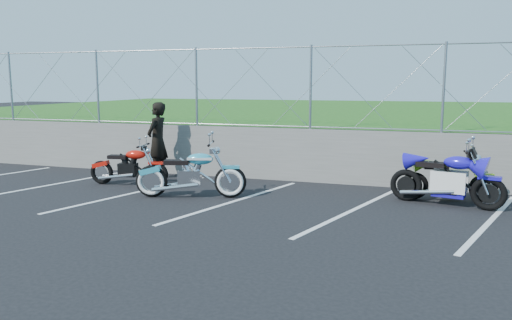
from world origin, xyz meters
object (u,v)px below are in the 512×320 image
(naked_orange, at_px, (130,168))
(sportbike_blue, at_px, (448,181))
(person_standing, at_px, (157,140))
(sportbike_green, at_px, (450,180))
(cruiser_turquoise, at_px, (192,176))

(naked_orange, bearing_deg, sportbike_blue, -7.04)
(person_standing, bearing_deg, sportbike_green, 87.97)
(cruiser_turquoise, relative_size, naked_orange, 1.18)
(cruiser_turquoise, distance_m, sportbike_green, 5.35)
(naked_orange, xyz_separation_m, sportbike_blue, (7.06, 0.19, 0.08))
(sportbike_green, distance_m, sportbike_blue, 0.49)
(sportbike_green, relative_size, person_standing, 1.00)
(cruiser_turquoise, height_order, sportbike_blue, cruiser_turquoise)
(naked_orange, distance_m, sportbike_blue, 7.06)
(cruiser_turquoise, bearing_deg, person_standing, 119.45)
(cruiser_turquoise, relative_size, person_standing, 1.19)
(sportbike_green, relative_size, sportbike_blue, 0.88)
(cruiser_turquoise, bearing_deg, naked_orange, 143.80)
(naked_orange, height_order, person_standing, person_standing)
(sportbike_blue, bearing_deg, sportbike_green, 94.85)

